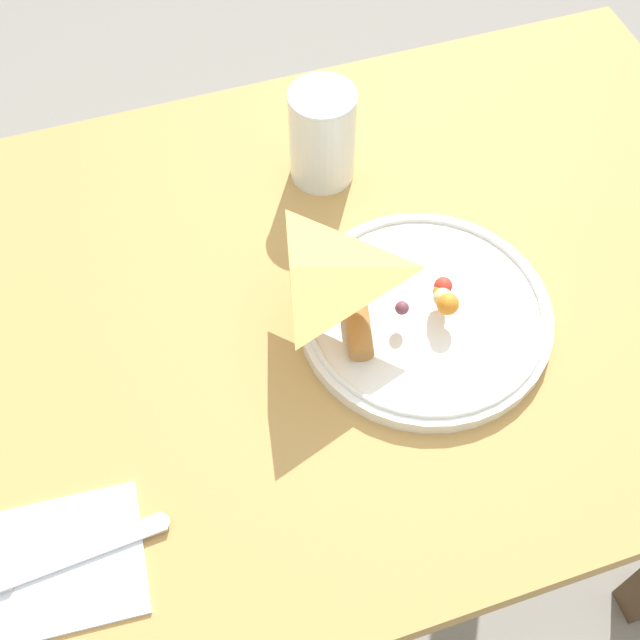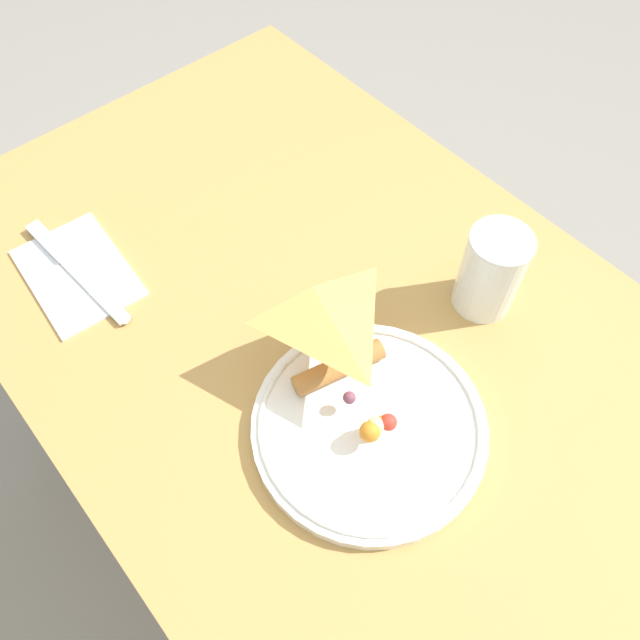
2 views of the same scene
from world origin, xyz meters
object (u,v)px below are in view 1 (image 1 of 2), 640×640
dining_table (298,363)px  plate_pizza (422,312)px  milk_glass (322,137)px  napkin_folded (43,568)px  butter_knife (27,572)px

dining_table → plate_pizza: 0.19m
milk_glass → napkin_folded: 0.51m
dining_table → butter_knife: bearing=-146.6°
plate_pizza → milk_glass: size_ratio=2.22×
dining_table → butter_knife: (-0.29, -0.19, 0.13)m
milk_glass → butter_knife: 0.52m
milk_glass → dining_table: bearing=-116.7°
milk_glass → napkin_folded: milk_glass is taller
milk_glass → napkin_folded: size_ratio=0.65×
dining_table → milk_glass: milk_glass is taller
plate_pizza → butter_knife: size_ratio=1.16×
dining_table → napkin_folded: size_ratio=6.23×
dining_table → milk_glass: 0.26m
plate_pizza → dining_table: bearing=153.5°
plate_pizza → milk_glass: (-0.03, 0.22, 0.04)m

